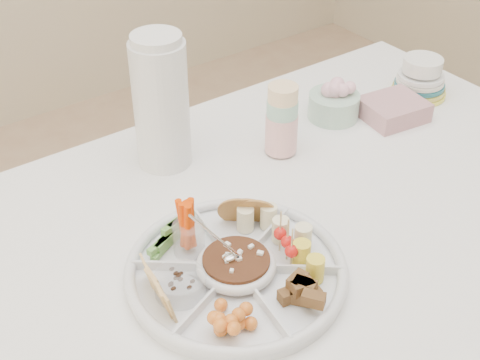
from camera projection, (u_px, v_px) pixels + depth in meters
dining_table at (284, 359)px, 1.49m from camera, size 1.52×1.02×0.76m
party_tray at (236, 268)px, 1.15m from camera, size 0.49×0.49×0.04m
bean_dip at (236, 265)px, 1.15m from camera, size 0.15×0.15×0.04m
tortillas at (239, 211)px, 1.25m from camera, size 0.13×0.13×0.06m
carrot_cucumber at (175, 224)px, 1.19m from camera, size 0.15×0.15×0.10m
pita_raisins at (166, 284)px, 1.09m from camera, size 0.16×0.16×0.07m
cherries at (232, 320)px, 1.04m from camera, size 0.13×0.13×0.04m
granola_chunks at (303, 292)px, 1.09m from camera, size 0.13×0.13×0.04m
banana_tomato at (301, 229)px, 1.18m from camera, size 0.13×0.13×0.08m
cup_stack at (282, 114)px, 1.43m from camera, size 0.09×0.09×0.19m
thermos at (161, 101)px, 1.37m from camera, size 0.12×0.12×0.30m
flower_bowl at (334, 100)px, 1.58m from camera, size 0.15×0.15×0.09m
napkin_stack at (393, 109)px, 1.59m from camera, size 0.16×0.14×0.05m
plate_stack at (420, 79)px, 1.67m from camera, size 0.17×0.17×0.09m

